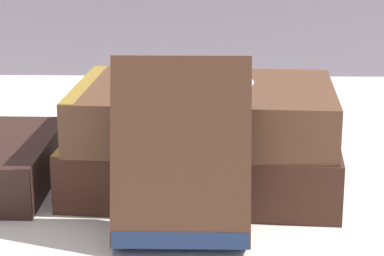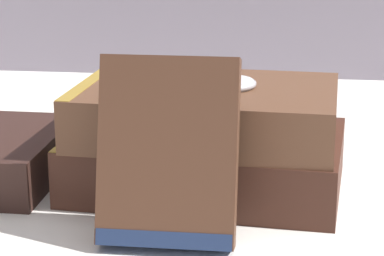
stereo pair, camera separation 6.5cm
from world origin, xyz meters
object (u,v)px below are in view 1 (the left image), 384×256
(book_flat_top, at_px, (198,111))
(book_leaning_front, at_px, (181,159))
(pocket_watch, at_px, (224,82))
(book_flat_bottom, at_px, (198,160))
(reading_glasses, at_px, (175,139))

(book_flat_top, relative_size, book_leaning_front, 1.63)
(book_flat_top, height_order, book_leaning_front, book_leaning_front)
(book_flat_top, bearing_deg, pocket_watch, 4.97)
(book_flat_bottom, bearing_deg, pocket_watch, -9.81)
(book_leaning_front, xyz_separation_m, pocket_watch, (0.03, 0.11, 0.03))
(book_flat_bottom, height_order, book_flat_top, book_flat_top)
(book_leaning_front, bearing_deg, reading_glasses, 93.29)
(book_flat_top, xyz_separation_m, book_leaning_front, (-0.01, -0.11, -0.01))
(pocket_watch, relative_size, reading_glasses, 0.46)
(book_leaning_front, bearing_deg, book_flat_top, 84.37)
(book_flat_top, distance_m, reading_glasses, 0.16)
(book_flat_top, bearing_deg, reading_glasses, 103.61)
(book_flat_top, bearing_deg, book_leaning_front, -92.04)
(book_leaning_front, height_order, reading_glasses, book_leaning_front)
(book_leaning_front, xyz_separation_m, reading_glasses, (-0.01, 0.26, -0.06))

